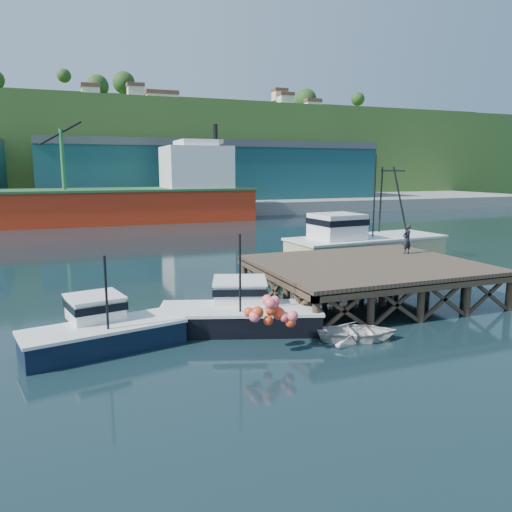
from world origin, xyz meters
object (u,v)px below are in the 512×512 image
boat_navy (102,329)px  dockworker (407,239)px  trawler (363,242)px  boat_black (240,310)px  dinghy (357,332)px

boat_navy → dockworker: bearing=1.5°
trawler → dockworker: (-1.71, -7.38, 1.30)m
boat_black → dinghy: boat_black is taller
boat_black → dinghy: size_ratio=2.27×
boat_navy → boat_black: size_ratio=0.86×
trawler → dinghy: bearing=-128.8°
trawler → dockworker: size_ratio=7.10×
dinghy → dockworker: dockworker is taller
boat_black → dinghy: (4.18, -3.44, -0.48)m
boat_black → dockworker: 13.24m
boat_black → dockworker: size_ratio=4.31×
dinghy → dockworker: bearing=-29.2°
boat_navy → dinghy: boat_navy is taller
trawler → dockworker: trawler is taller
trawler → dockworker: 7.69m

